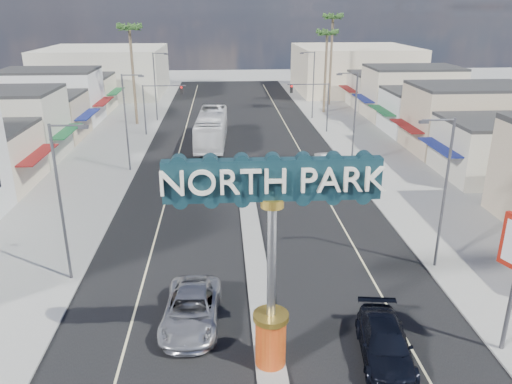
{
  "coord_description": "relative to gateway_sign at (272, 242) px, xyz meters",
  "views": [
    {
      "loc": [
        -1.83,
        -15.52,
        14.56
      ],
      "look_at": [
        0.02,
        11.35,
        4.54
      ],
      "focal_mm": 35.0,
      "sensor_mm": 36.0,
      "label": 1
    }
  ],
  "objects": [
    {
      "name": "streetlight_l_far",
      "position": [
        -10.43,
        50.02,
        -0.86
      ],
      "size": [
        2.03,
        0.22,
        9.0
      ],
      "color": "#47474C",
      "rests_on": "ground"
    },
    {
      "name": "streetlight_r_far",
      "position": [
        10.43,
        50.02,
        -0.86
      ],
      "size": [
        2.03,
        0.22,
        9.0
      ],
      "color": "#47474C",
      "rests_on": "ground"
    },
    {
      "name": "streetlight_l_mid",
      "position": [
        -10.43,
        28.02,
        -0.86
      ],
      "size": [
        2.03,
        0.22,
        9.0
      ],
      "color": "#47474C",
      "rests_on": "ground"
    },
    {
      "name": "sidewalk_right",
      "position": [
        14.0,
        28.02,
        -5.87
      ],
      "size": [
        8.0,
        120.0,
        0.12
      ],
      "primitive_type": "cube",
      "color": "gray",
      "rests_on": "ground"
    },
    {
      "name": "road",
      "position": [
        0.0,
        28.02,
        -5.92
      ],
      "size": [
        20.0,
        120.0,
        0.01
      ],
      "primitive_type": "cube",
      "color": "black",
      "rests_on": "ground"
    },
    {
      "name": "ground",
      "position": [
        0.0,
        28.02,
        -5.93
      ],
      "size": [
        160.0,
        160.0,
        0.0
      ],
      "primitive_type": "plane",
      "color": "gray",
      "rests_on": "ground"
    },
    {
      "name": "city_bus",
      "position": [
        -3.04,
        37.61,
        -4.14
      ],
      "size": [
        3.61,
        12.99,
        3.58
      ],
      "primitive_type": "imported",
      "rotation": [
        0.0,
        0.0,
        -0.05
      ],
      "color": "white",
      "rests_on": "ground"
    },
    {
      "name": "sidewalk_left",
      "position": [
        -14.0,
        28.02,
        -5.87
      ],
      "size": [
        8.0,
        120.0,
        0.12
      ],
      "primitive_type": "cube",
      "color": "gray",
      "rests_on": "ground"
    },
    {
      "name": "palm_right_far",
      "position": [
        15.0,
        60.02,
        6.46
      ],
      "size": [
        2.6,
        2.6,
        14.1
      ],
      "color": "brown",
      "rests_on": "ground"
    },
    {
      "name": "gateway_sign",
      "position": [
        0.0,
        0.0,
        0.0
      ],
      "size": [
        8.2,
        1.5,
        9.15
      ],
      "color": "red",
      "rests_on": "median_island"
    },
    {
      "name": "palm_right_mid",
      "position": [
        13.0,
        54.02,
        4.67
      ],
      "size": [
        2.6,
        2.6,
        12.1
      ],
      "color": "brown",
      "rests_on": "ground"
    },
    {
      "name": "suv_right",
      "position": [
        5.04,
        0.17,
        -5.17
      ],
      "size": [
        2.82,
        5.48,
        1.52
      ],
      "primitive_type": "imported",
      "rotation": [
        0.0,
        0.0,
        -0.13
      ],
      "color": "black",
      "rests_on": "ground"
    },
    {
      "name": "storefront_row_right",
      "position": [
        24.0,
        41.02,
        -2.93
      ],
      "size": [
        12.0,
        42.0,
        6.0
      ],
      "primitive_type": "cube",
      "color": "#B7B29E",
      "rests_on": "ground"
    },
    {
      "name": "storefront_row_left",
      "position": [
        -24.0,
        41.02,
        -2.93
      ],
      "size": [
        12.0,
        42.0,
        6.0
      ],
      "primitive_type": "cube",
      "color": "beige",
      "rests_on": "ground"
    },
    {
      "name": "palm_left_far",
      "position": [
        -13.0,
        48.02,
        5.57
      ],
      "size": [
        2.6,
        2.6,
        13.1
      ],
      "color": "brown",
      "rests_on": "ground"
    },
    {
      "name": "median_island",
      "position": [
        0.0,
        12.02,
        -5.85
      ],
      "size": [
        1.3,
        30.0,
        0.16
      ],
      "primitive_type": "cube",
      "color": "gray",
      "rests_on": "ground"
    },
    {
      "name": "traffic_signal_right",
      "position": [
        9.18,
        42.02,
        -1.65
      ],
      "size": [
        5.09,
        0.45,
        6.0
      ],
      "color": "#47474C",
      "rests_on": "ground"
    },
    {
      "name": "traffic_signal_left",
      "position": [
        -9.18,
        42.02,
        -1.65
      ],
      "size": [
        5.09,
        0.45,
        6.0
      ],
      "color": "#47474C",
      "rests_on": "ground"
    },
    {
      "name": "streetlight_r_near",
      "position": [
        10.43,
        8.02,
        -0.86
      ],
      "size": [
        2.03,
        0.22,
        9.0
      ],
      "color": "#47474C",
      "rests_on": "ground"
    },
    {
      "name": "suv_left",
      "position": [
        -3.54,
        3.32,
        -5.13
      ],
      "size": [
        2.97,
        5.9,
        1.6
      ],
      "primitive_type": "imported",
      "rotation": [
        0.0,
        0.0,
        -0.06
      ],
      "color": "#AEAEB3",
      "rests_on": "ground"
    },
    {
      "name": "streetlight_l_near",
      "position": [
        -10.43,
        8.02,
        -0.86
      ],
      "size": [
        2.03,
        0.22,
        9.0
      ],
      "color": "#47474C",
      "rests_on": "ground"
    },
    {
      "name": "backdrop_far_left",
      "position": [
        -22.0,
        73.02,
        -1.93
      ],
      "size": [
        20.0,
        20.0,
        8.0
      ],
      "primitive_type": "cube",
      "color": "#B7B29E",
      "rests_on": "ground"
    },
    {
      "name": "car_parked_right",
      "position": [
        8.2,
        27.22,
        -5.2
      ],
      "size": [
        2.12,
        4.56,
        1.45
      ],
      "primitive_type": "imported",
      "rotation": [
        0.0,
        0.0,
        0.14
      ],
      "color": "silver",
      "rests_on": "ground"
    },
    {
      "name": "backdrop_far_right",
      "position": [
        22.0,
        73.02,
        -1.93
      ],
      "size": [
        20.0,
        20.0,
        8.0
      ],
      "primitive_type": "cube",
      "color": "beige",
      "rests_on": "ground"
    },
    {
      "name": "streetlight_r_mid",
      "position": [
        10.43,
        28.02,
        -0.86
      ],
      "size": [
        2.03,
        0.22,
        9.0
      ],
      "color": "#47474C",
      "rests_on": "ground"
    }
  ]
}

